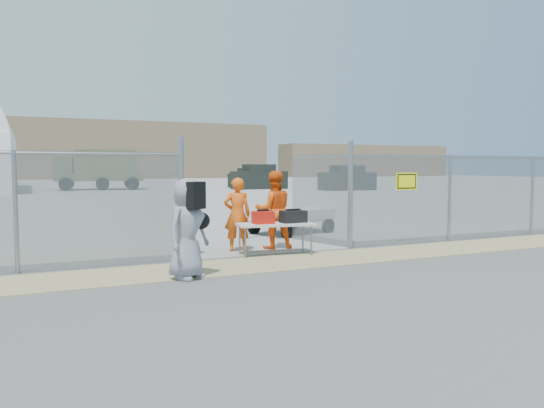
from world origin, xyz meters
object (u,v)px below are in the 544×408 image
folding_table (275,239)px  visitor (187,229)px  security_worker_left (237,215)px  utility_trailer (291,221)px  security_worker_right (274,210)px

folding_table → visitor: 2.88m
folding_table → visitor: size_ratio=0.95×
security_worker_left → utility_trailer: security_worker_left is taller
visitor → utility_trailer: bearing=14.5°
folding_table → utility_trailer: 3.74m
security_worker_right → visitor: (-2.73, -2.39, -0.05)m
security_worker_left → visitor: (-1.80, -2.35, 0.03)m
folding_table → visitor: (-2.37, -1.55, 0.51)m
visitor → folding_table: bearing=0.4°
security_worker_left → security_worker_right: bearing=-160.1°
security_worker_right → visitor: security_worker_right is taller
security_worker_right → utility_trailer: bearing=-113.0°
folding_table → utility_trailer: (1.98, 3.17, 0.02)m
folding_table → visitor: bearing=-138.0°
security_worker_left → security_worker_right: (0.92, 0.04, 0.07)m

